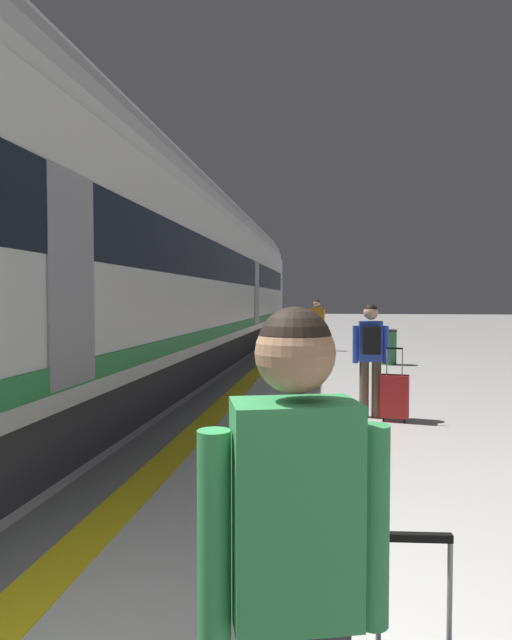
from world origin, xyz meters
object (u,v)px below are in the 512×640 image
Objects in this scene: suitcase_near at (395,396)px; duffel_bag_mid at (326,346)px; high_speed_train at (135,259)px; waste_bin at (388,347)px; passenger_near at (371,350)px; passenger_mid at (317,321)px; traveller_foreground at (294,566)px.

suitcase_near reaches higher than duffel_bag_mid.
suitcase_near is (4.75, -2.61, -2.15)m from high_speed_train.
high_speed_train is at bearing -142.27° from waste_bin.
duffel_bag_mid is 0.48× the size of waste_bin.
passenger_near reaches higher than suitcase_near.
suitcase_near is 10.45m from passenger_mid.
high_speed_train is 34.88× the size of suitcase_near.
passenger_mid reaches higher than duffel_bag_mid.
high_speed_train reaches higher than passenger_near.
high_speed_train is at bearing 151.49° from passenger_near.
duffel_bag_mid is (-1.05, 10.16, -0.20)m from suitcase_near.
passenger_near is 3.73× the size of duffel_bag_mid.
suitcase_near is 0.62× the size of passenger_mid.
traveller_foreground reaches higher than suitcase_near.
suitcase_near is 10.22m from duffel_bag_mid.
passenger_mid is (3.38, 7.73, -1.53)m from high_speed_train.
high_speed_train reaches higher than suitcase_near.
passenger_near is 0.97× the size of passenger_mid.
passenger_mid is (-0.40, 16.64, -0.01)m from traveller_foreground.
traveller_foreground is 16.65m from passenger_mid.
traveller_foreground is at bearing -98.78° from suitcase_near.
duffel_bag_mid is at bearing -29.83° from passenger_mid.
high_speed_train is 39.94× the size of waste_bin.
high_speed_train is 21.39× the size of traveller_foreground.
high_speed_train is at bearing -113.59° from passenger_mid.
high_speed_train reaches higher than traveller_foreground.
passenger_mid is 0.91m from duffel_bag_mid.
traveller_foreground reaches higher than duffel_bag_mid.
traveller_foreground is at bearing -88.62° from passenger_mid.
passenger_mid reaches higher than passenger_near.
traveller_foreground is at bearing -95.73° from passenger_near.
suitcase_near reaches higher than waste_bin.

